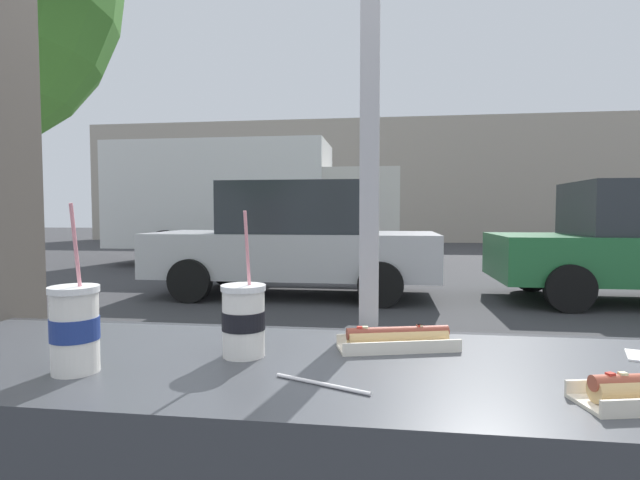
{
  "coord_description": "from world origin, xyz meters",
  "views": [
    {
      "loc": [
        0.04,
        -1.23,
        1.32
      ],
      "look_at": [
        -0.51,
        2.83,
        1.09
      ],
      "focal_mm": 27.32,
      "sensor_mm": 36.0,
      "label": 1
    }
  ],
  "objects_px": {
    "soda_cup_left": "(244,319)",
    "parked_car_silver": "(296,239)",
    "soda_cup_right": "(75,328)",
    "box_truck": "(249,199)",
    "hotdog_tray_far": "(398,339)"
  },
  "relations": [
    {
      "from": "soda_cup_left",
      "to": "box_truck",
      "type": "relative_size",
      "value": 0.04
    },
    {
      "from": "parked_car_silver",
      "to": "box_truck",
      "type": "height_order",
      "value": "box_truck"
    },
    {
      "from": "soda_cup_left",
      "to": "parked_car_silver",
      "type": "xyz_separation_m",
      "value": [
        -1.12,
        6.62,
        -0.2
      ]
    },
    {
      "from": "parked_car_silver",
      "to": "box_truck",
      "type": "distance_m",
      "value": 4.89
    },
    {
      "from": "soda_cup_left",
      "to": "hotdog_tray_far",
      "type": "distance_m",
      "value": 0.35
    },
    {
      "from": "soda_cup_left",
      "to": "parked_car_silver",
      "type": "bearing_deg",
      "value": 99.56
    },
    {
      "from": "box_truck",
      "to": "parked_car_silver",
      "type": "bearing_deg",
      "value": -65.19
    },
    {
      "from": "parked_car_silver",
      "to": "soda_cup_left",
      "type": "bearing_deg",
      "value": -80.44
    },
    {
      "from": "soda_cup_right",
      "to": "parked_car_silver",
      "type": "bearing_deg",
      "value": 96.96
    },
    {
      "from": "hotdog_tray_far",
      "to": "box_truck",
      "type": "relative_size",
      "value": 0.04
    },
    {
      "from": "soda_cup_left",
      "to": "box_truck",
      "type": "bearing_deg",
      "value": 105.94
    },
    {
      "from": "soda_cup_right",
      "to": "hotdog_tray_far",
      "type": "bearing_deg",
      "value": 21.48
    },
    {
      "from": "soda_cup_right",
      "to": "parked_car_silver",
      "type": "relative_size",
      "value": 0.07
    },
    {
      "from": "soda_cup_left",
      "to": "soda_cup_right",
      "type": "distance_m",
      "value": 0.32
    },
    {
      "from": "hotdog_tray_far",
      "to": "parked_car_silver",
      "type": "distance_m",
      "value": 6.68
    }
  ]
}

